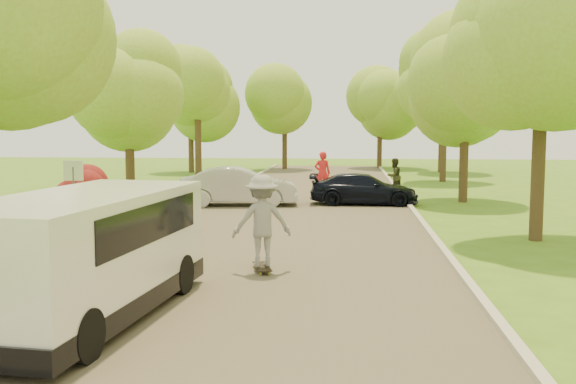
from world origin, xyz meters
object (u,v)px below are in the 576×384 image
at_px(minivan, 85,253).
at_px(person_striped, 322,173).
at_px(person_olive, 394,176).
at_px(skateboarder, 262,221).
at_px(dark_sedan, 364,189).
at_px(longboard, 262,267).
at_px(silver_sedan, 239,186).
at_px(street_sign, 74,183).

relative_size(minivan, person_striped, 2.85).
bearing_deg(person_olive, minivan, 30.90).
xyz_separation_m(minivan, skateboarder, (2.37, 3.59, 0.03)).
bearing_deg(dark_sedan, person_striped, 27.24).
height_order(minivan, person_olive, minivan).
bearing_deg(longboard, silver_sedan, -94.33).
bearing_deg(street_sign, longboard, -31.57).
height_order(silver_sedan, person_striped, person_striped).
xyz_separation_m(skateboarder, person_olive, (3.92, 16.58, -0.28)).
height_order(silver_sedan, skateboarder, skateboarder).
bearing_deg(skateboarder, street_sign, -48.14).
bearing_deg(person_olive, dark_sedan, 29.31).
distance_m(street_sign, minivan, 7.83).
distance_m(minivan, skateboarder, 4.30).
relative_size(minivan, silver_sedan, 1.23).
bearing_deg(person_olive, street_sign, 11.98).
relative_size(silver_sedan, person_olive, 2.79).
bearing_deg(longboard, dark_sedan, -117.81).
relative_size(street_sign, longboard, 2.09).
bearing_deg(person_striped, person_olive, -169.37).
relative_size(dark_sedan, longboard, 4.12).
xyz_separation_m(dark_sedan, person_olive, (1.50, 4.37, 0.20)).
bearing_deg(dark_sedan, minivan, 162.90).
bearing_deg(person_striped, silver_sedan, 48.18).
bearing_deg(street_sign, person_striped, 62.55).
height_order(street_sign, minivan, street_sign).
height_order(street_sign, skateboarder, street_sign).
relative_size(silver_sedan, longboard, 4.42).
bearing_deg(street_sign, silver_sedan, 68.09).
distance_m(skateboarder, person_striped, 15.66).
bearing_deg(street_sign, skateboarder, -31.57).
xyz_separation_m(street_sign, person_striped, (6.31, 12.16, -0.57)).
bearing_deg(dark_sedan, street_sign, 136.90).
distance_m(silver_sedan, skateboarder, 11.70).
distance_m(longboard, skateboarder, 1.00).
bearing_deg(dark_sedan, person_olive, -19.13).
relative_size(dark_sedan, person_olive, 2.60).
height_order(minivan, longboard, minivan).
distance_m(longboard, person_striped, 15.68).
bearing_deg(person_striped, street_sign, 57.26).
bearing_deg(minivan, person_olive, 78.35).
distance_m(silver_sedan, person_striped, 5.25).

